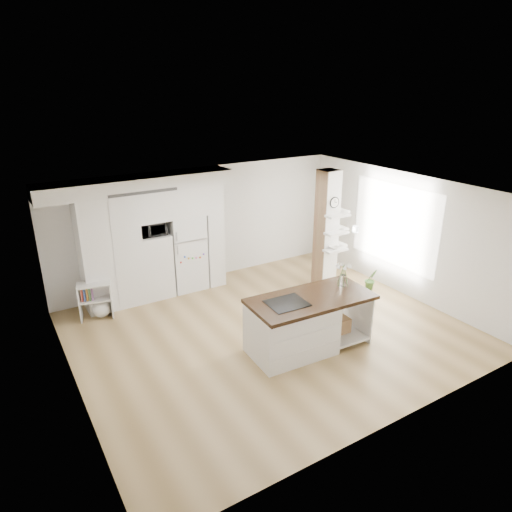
{
  "coord_description": "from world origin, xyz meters",
  "views": [
    {
      "loc": [
        -4.21,
        -6.39,
        4.49
      ],
      "look_at": [
        0.24,
        0.9,
        1.21
      ],
      "focal_mm": 32.0,
      "sensor_mm": 36.0,
      "label": 1
    }
  ],
  "objects_px": {
    "kitchen_island": "(298,325)",
    "bookshelf": "(98,303)",
    "refrigerator": "(186,252)",
    "floor_plant_a": "(371,279)"
  },
  "relations": [
    {
      "from": "refrigerator",
      "to": "floor_plant_a",
      "type": "relative_size",
      "value": 3.4
    },
    {
      "from": "kitchen_island",
      "to": "bookshelf",
      "type": "relative_size",
      "value": 2.98
    },
    {
      "from": "kitchen_island",
      "to": "floor_plant_a",
      "type": "relative_size",
      "value": 4.38
    },
    {
      "from": "kitchen_island",
      "to": "floor_plant_a",
      "type": "bearing_deg",
      "value": 24.73
    },
    {
      "from": "refrigerator",
      "to": "bookshelf",
      "type": "height_order",
      "value": "refrigerator"
    },
    {
      "from": "refrigerator",
      "to": "kitchen_island",
      "type": "bearing_deg",
      "value": -80.5
    },
    {
      "from": "floor_plant_a",
      "to": "refrigerator",
      "type": "bearing_deg",
      "value": 146.76
    },
    {
      "from": "kitchen_island",
      "to": "bookshelf",
      "type": "distance_m",
      "value": 4.11
    },
    {
      "from": "kitchen_island",
      "to": "floor_plant_a",
      "type": "xyz_separation_m",
      "value": [
        2.94,
        1.17,
        -0.26
      ]
    },
    {
      "from": "bookshelf",
      "to": "refrigerator",
      "type": "bearing_deg",
      "value": 23.82
    }
  ]
}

